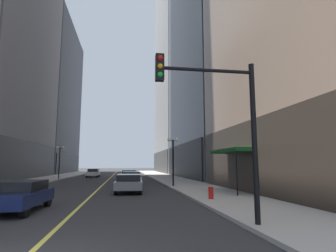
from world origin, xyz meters
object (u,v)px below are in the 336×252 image
car_yellow (129,175)px  traffic_light_near_right (224,113)px  car_grey (129,183)px  street_lamp_right_mid (173,151)px  street_lamp_left_far (60,155)px  car_silver (131,178)px  car_navy (21,195)px  fire_hydrant_right (211,194)px  car_white (94,173)px

car_yellow → traffic_light_near_right: 26.27m
car_grey → street_lamp_right_mid: street_lamp_right_mid is taller
street_lamp_left_far → street_lamp_right_mid: (12.80, -13.80, 0.00)m
street_lamp_left_far → street_lamp_right_mid: size_ratio=1.00×
car_silver → car_yellow: 7.01m
car_yellow → street_lamp_left_far: bearing=158.8°
car_grey → car_silver: same height
car_navy → fire_hydrant_right: car_navy is taller
street_lamp_left_far → car_silver: bearing=-49.0°
car_white → traffic_light_near_right: bearing=-77.5°
car_yellow → street_lamp_left_far: (-9.09, 3.52, 2.54)m
car_silver → car_yellow: (-0.07, 7.01, 0.00)m
car_navy → car_grey: 8.83m
traffic_light_near_right → street_lamp_right_mid: bearing=86.2°
car_silver → traffic_light_near_right: 19.36m
street_lamp_right_mid → fire_hydrant_right: street_lamp_right_mid is taller
car_grey → fire_hydrant_right: car_grey is taller
car_yellow → street_lamp_left_far: 10.07m
car_navy → car_silver: 15.20m
traffic_light_near_right → street_lamp_left_far: size_ratio=1.28×
car_silver → traffic_light_near_right: bearing=-82.2°
car_yellow → car_navy: bearing=-103.3°
car_white → street_lamp_left_far: street_lamp_left_far is taller
car_navy → fire_hydrant_right: (9.26, 1.79, -0.32)m
car_white → street_lamp_left_far: bearing=-116.6°
car_grey → street_lamp_left_far: 19.71m
car_yellow → car_white: (-5.46, 10.77, -0.00)m
car_navy → street_lamp_left_far: street_lamp_left_far is taller
car_silver → car_white: bearing=107.3°
car_white → traffic_light_near_right: (8.11, -36.72, 3.02)m
car_navy → car_yellow: same height
car_navy → fire_hydrant_right: size_ratio=5.18×
street_lamp_left_far → car_yellow: bearing=-21.2°
car_navy → car_yellow: size_ratio=0.88×
car_white → street_lamp_right_mid: street_lamp_right_mid is taller
car_grey → car_silver: 6.91m
car_white → street_lamp_right_mid: bearing=-66.5°
traffic_light_near_right → fire_hydrant_right: 7.41m
car_grey → car_silver: (0.32, 6.90, -0.00)m
car_grey → traffic_light_near_right: traffic_light_near_right is taller
street_lamp_right_mid → car_yellow: bearing=109.8°
traffic_light_near_right → fire_hydrant_right: bearing=76.5°
fire_hydrant_right → car_silver: bearing=108.3°
car_grey → street_lamp_left_far: bearing=116.9°
traffic_light_near_right → street_lamp_left_far: (-11.75, 29.48, -0.49)m
car_white → car_yellow: bearing=-63.1°
car_grey → street_lamp_left_far: street_lamp_left_far is taller
car_grey → traffic_light_near_right: 12.75m
car_grey → street_lamp_right_mid: size_ratio=1.02×
street_lamp_right_mid → fire_hydrant_right: size_ratio=5.54×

